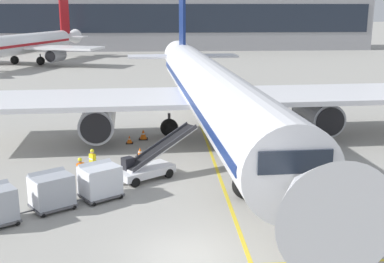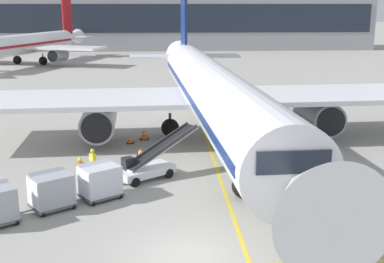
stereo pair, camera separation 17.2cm
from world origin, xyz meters
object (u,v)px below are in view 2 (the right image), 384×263
(belt_loader, at_px, (149,164))
(safety_cone_engine_keepout, at_px, (144,134))
(safety_cone_nose_mark, at_px, (141,153))
(safety_cone_wingtip, at_px, (130,139))
(distant_airplane, at_px, (26,44))
(baggage_cart_second, at_px, (51,190))
(ground_crew_by_loader, at_px, (81,170))
(parked_airplane, at_px, (210,90))
(baggage_cart_lead, at_px, (99,180))
(ground_crew_by_carts, at_px, (93,161))

(belt_loader, height_order, safety_cone_engine_keepout, belt_loader)
(safety_cone_engine_keepout, bearing_deg, safety_cone_nose_mark, -91.01)
(safety_cone_wingtip, relative_size, distant_airplane, 0.02)
(distant_airplane, bearing_deg, baggage_cart_second, -74.66)
(ground_crew_by_loader, distance_m, distant_airplane, 63.49)
(ground_crew_by_loader, xyz_separation_m, safety_cone_engine_keepout, (3.18, 10.17, -0.62))
(ground_crew_by_loader, relative_size, safety_cone_wingtip, 2.87)
(baggage_cart_second, bearing_deg, ground_crew_by_loader, 71.24)
(parked_airplane, bearing_deg, safety_cone_wingtip, -170.80)
(parked_airplane, bearing_deg, distant_airplane, 117.76)
(safety_cone_nose_mark, bearing_deg, distant_airplane, 111.31)
(ground_crew_by_loader, bearing_deg, safety_cone_wingtip, 76.46)
(baggage_cart_second, xyz_separation_m, distant_airplane, (-17.46, 63.65, 2.51))
(baggage_cart_second, xyz_separation_m, safety_cone_wingtip, (3.19, 12.03, -0.71))
(baggage_cart_lead, height_order, safety_cone_nose_mark, baggage_cart_lead)
(safety_cone_engine_keepout, bearing_deg, safety_cone_wingtip, -132.06)
(belt_loader, relative_size, safety_cone_engine_keepout, 6.56)
(safety_cone_nose_mark, relative_size, distant_airplane, 0.02)
(belt_loader, bearing_deg, ground_crew_by_loader, -160.27)
(baggage_cart_lead, bearing_deg, safety_cone_engine_keepout, 80.72)
(baggage_cart_lead, distance_m, safety_cone_wingtip, 10.82)
(parked_airplane, distance_m, ground_crew_by_loader, 13.26)
(baggage_cart_second, bearing_deg, distant_airplane, 105.34)
(parked_airplane, bearing_deg, safety_cone_engine_keepout, 178.57)
(baggage_cart_second, distance_m, distant_airplane, 66.05)
(safety_cone_engine_keepout, height_order, safety_cone_nose_mark, safety_cone_engine_keepout)
(baggage_cart_second, bearing_deg, baggage_cart_lead, 29.49)
(parked_airplane, xyz_separation_m, distant_airplane, (-26.66, 50.65, -0.24))
(safety_cone_wingtip, bearing_deg, parked_airplane, 9.20)
(belt_loader, height_order, distant_airplane, distant_airplane)
(safety_cone_nose_mark, bearing_deg, parked_airplane, 42.11)
(baggage_cart_second, height_order, safety_cone_wingtip, baggage_cart_second)
(safety_cone_wingtip, xyz_separation_m, safety_cone_nose_mark, (0.91, -3.64, 0.06))
(baggage_cart_second, height_order, safety_cone_engine_keepout, baggage_cart_second)
(ground_crew_by_loader, xyz_separation_m, ground_crew_by_carts, (0.45, 1.70, 0.00))
(ground_crew_by_carts, height_order, safety_cone_engine_keepout, ground_crew_by_carts)
(baggage_cart_lead, relative_size, distant_airplane, 0.08)
(parked_airplane, height_order, safety_cone_engine_keepout, parked_airplane)
(parked_airplane, height_order, ground_crew_by_loader, parked_airplane)
(baggage_cart_lead, xyz_separation_m, ground_crew_by_loader, (-1.24, 1.69, -0.00))
(belt_loader, xyz_separation_m, baggage_cart_second, (-4.74, -4.29, 0.16))
(safety_cone_nose_mark, bearing_deg, safety_cone_wingtip, 104.02)
(baggage_cart_second, xyz_separation_m, safety_cone_engine_keepout, (4.18, 13.13, -0.62))
(belt_loader, height_order, ground_crew_by_loader, belt_loader)
(belt_loader, relative_size, baggage_cart_second, 1.88)
(baggage_cart_lead, distance_m, ground_crew_by_carts, 3.48)
(parked_airplane, xyz_separation_m, ground_crew_by_carts, (-7.75, -8.35, -2.75))
(safety_cone_wingtip, bearing_deg, ground_crew_by_loader, -103.54)
(ground_crew_by_carts, xyz_separation_m, safety_cone_nose_mark, (2.64, 3.73, -0.65))
(baggage_cart_second, bearing_deg, safety_cone_wingtip, 75.16)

